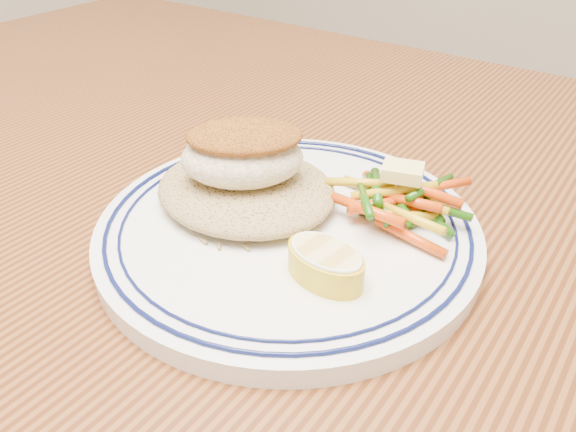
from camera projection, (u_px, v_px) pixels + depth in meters
The scene contains 7 objects.
dining_table at pixel (321, 311), 0.49m from camera, with size 1.50×0.90×0.75m.
plate at pixel (288, 228), 0.41m from camera, with size 0.28×0.28×0.02m.
rice_pilaf at pixel (246, 186), 0.42m from camera, with size 0.14×0.12×0.03m, color olive.
fish_fillet at pixel (243, 152), 0.40m from camera, with size 0.11×0.10×0.04m.
vegetable_pile at pixel (398, 200), 0.40m from camera, with size 0.11×0.10×0.03m.
butter_pat at pixel (403, 172), 0.40m from camera, with size 0.03×0.02×0.01m, color #F4E877.
lemon_wedge at pixel (325, 262), 0.35m from camera, with size 0.06×0.06×0.02m.
Camera 1 is at (0.19, -0.31, 0.99)m, focal length 35.00 mm.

